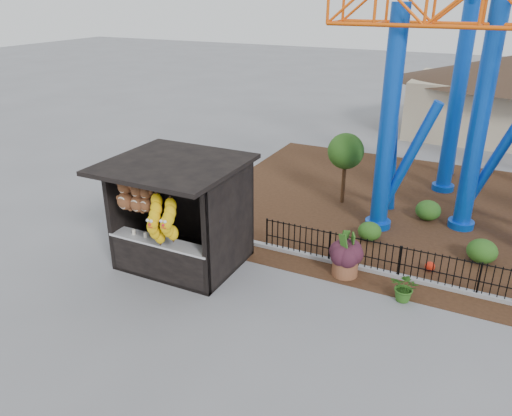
% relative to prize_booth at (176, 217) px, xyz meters
% --- Properties ---
extents(ground, '(120.00, 120.00, 0.00)m').
position_rel_prize_booth_xyz_m(ground, '(3.02, -0.90, -1.53)').
color(ground, slate).
rests_on(ground, ground).
extents(mulch_bed, '(18.00, 12.00, 0.02)m').
position_rel_prize_booth_xyz_m(mulch_bed, '(7.02, 7.10, -1.53)').
color(mulch_bed, '#331E11').
rests_on(mulch_bed, ground).
extents(curb, '(18.00, 0.18, 0.12)m').
position_rel_prize_booth_xyz_m(curb, '(7.02, 2.10, -1.47)').
color(curb, gray).
rests_on(curb, ground).
extents(prize_booth, '(3.50, 3.40, 3.12)m').
position_rel_prize_booth_xyz_m(prize_booth, '(0.00, 0.00, 0.00)').
color(prize_booth, black).
rests_on(prize_booth, ground).
extents(picket_fence, '(12.20, 0.06, 1.00)m').
position_rel_prize_booth_xyz_m(picket_fence, '(7.92, 2.10, -1.03)').
color(picket_fence, black).
rests_on(picket_fence, ground).
extents(terracotta_planter, '(0.94, 0.94, 0.58)m').
position_rel_prize_booth_xyz_m(terracotta_planter, '(4.44, 1.63, -1.25)').
color(terracotta_planter, brown).
rests_on(terracotta_planter, ground).
extents(planter_foliage, '(0.70, 0.70, 0.64)m').
position_rel_prize_booth_xyz_m(planter_foliage, '(4.44, 1.63, -0.64)').
color(planter_foliage, '#331420').
rests_on(planter_foliage, terracotta_planter).
extents(potted_plant, '(0.80, 0.73, 0.79)m').
position_rel_prize_booth_xyz_m(potted_plant, '(6.17, 1.07, -1.14)').
color(potted_plant, '#195719').
rests_on(potted_plant, ground).
extents(landscaping, '(8.06, 4.23, 0.69)m').
position_rel_prize_booth_xyz_m(landscaping, '(7.10, 4.83, -1.22)').
color(landscaping, '#254F17').
rests_on(landscaping, mulch_bed).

